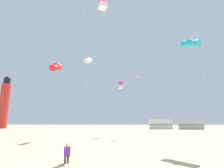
{
  "coord_description": "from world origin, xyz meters",
  "views": [
    {
      "loc": [
        2.4,
        -5.67,
        2.37
      ],
      "look_at": [
        1.58,
        10.28,
        5.68
      ],
      "focal_mm": 28.38,
      "sensor_mm": 36.0,
      "label": 1
    }
  ],
  "objects": [
    {
      "name": "kite_tube_white",
      "position": [
        -2.86,
        21.41,
        11.96
      ],
      "size": [
        1.65,
        2.56,
        12.66
      ],
      "color": "silver",
      "rests_on": "ground"
    },
    {
      "name": "lighthouse_distant",
      "position": [
        -34.62,
        48.66,
        7.84
      ],
      "size": [
        2.8,
        2.8,
        16.8
      ],
      "color": "red",
      "rests_on": "ground"
    },
    {
      "name": "rv_van_white",
      "position": [
        13.92,
        48.19,
        1.39
      ],
      "size": [
        6.55,
        2.66,
        2.8
      ],
      "rotation": [
        0.0,
        0.0,
        0.05
      ],
      "color": "white",
      "rests_on": "ground"
    },
    {
      "name": "kite_tube_scarlet",
      "position": [
        -5.14,
        13.81,
        8.51
      ],
      "size": [
        3.06,
        2.79,
        9.22
      ],
      "color": "silver",
      "rests_on": "ground"
    },
    {
      "name": "kite_flyer_standing",
      "position": [
        -0.66,
        4.68,
        0.61
      ],
      "size": [
        0.45,
        0.56,
        1.16
      ],
      "rotation": [
        0.0,
        0.0,
        3.46
      ],
      "color": "#722D99",
      "rests_on": "ground"
    },
    {
      "name": "rv_van_silver",
      "position": [
        21.92,
        46.36,
        1.39
      ],
      "size": [
        6.44,
        2.34,
        2.8
      ],
      "rotation": [
        0.0,
        0.0,
        0.0
      ],
      "color": "#B7BABF",
      "rests_on": "ground"
    },
    {
      "name": "kite_diamond_violet",
      "position": [
        5.32,
        22.67,
        9.03
      ],
      "size": [
        2.26,
        2.26,
        9.63
      ],
      "color": "silver",
      "rests_on": "ground"
    },
    {
      "name": "kite_tube_cyan",
      "position": [
        9.95,
        12.55,
        10.54
      ],
      "size": [
        3.05,
        3.44,
        11.25
      ],
      "color": "silver",
      "rests_on": "ground"
    },
    {
      "name": "kite_box_rainbow",
      "position": [
        0.96,
        7.27,
        11.97
      ],
      "size": [
        2.08,
        2.1,
        12.58
      ],
      "color": "silver",
      "rests_on": "ground"
    },
    {
      "name": "kite_box_magenta",
      "position": [
        2.37,
        24.44,
        8.38
      ],
      "size": [
        3.19,
        3.16,
        8.97
      ],
      "color": "silver",
      "rests_on": "ground"
    }
  ]
}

